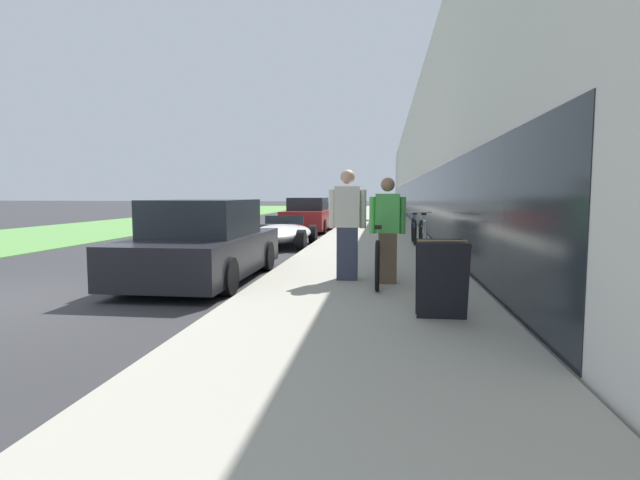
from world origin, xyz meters
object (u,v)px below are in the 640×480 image
object	(u,v)px
parked_sedan_curbside	(204,244)
vintage_roadster_curbside	(281,234)
tandem_bicycle	(378,255)
person_bystander	(347,225)
cruiser_bike_nearest	(422,235)
person_rider	(387,230)
parked_sedan_far	(308,216)
sandwich_board_sign	(441,278)
cruiser_bike_middle	(414,230)
bike_rack_hoop	(425,235)

from	to	relation	value
parked_sedan_curbside	vintage_roadster_curbside	distance (m)	6.03
tandem_bicycle	vintage_roadster_curbside	bearing A→B (deg)	115.07
person_bystander	cruiser_bike_nearest	bearing A→B (deg)	69.97
person_rider	parked_sedan_curbside	distance (m)	3.41
cruiser_bike_nearest	parked_sedan_far	xyz separation A→B (m)	(-4.12, 8.42, 0.09)
sandwich_board_sign	person_bystander	bearing A→B (deg)	117.67
person_bystander	parked_sedan_far	world-z (taller)	person_bystander
sandwich_board_sign	parked_sedan_curbside	bearing A→B (deg)	143.45
cruiser_bike_middle	cruiser_bike_nearest	bearing A→B (deg)	-87.78
person_bystander	cruiser_bike_nearest	size ratio (longest dim) A/B	1.05
tandem_bicycle	cruiser_bike_nearest	distance (m)	4.20
bike_rack_hoop	cruiser_bike_nearest	size ratio (longest dim) A/B	0.49
vintage_roadster_curbside	parked_sedan_far	world-z (taller)	parked_sedan_far
bike_rack_hoop	parked_sedan_curbside	xyz separation A→B (m)	(-4.17, -2.57, -0.00)
tandem_bicycle	sandwich_board_sign	distance (m)	2.65
parked_sedan_curbside	vintage_roadster_curbside	size ratio (longest dim) A/B	1.11
bike_rack_hoop	cruiser_bike_nearest	bearing A→B (deg)	88.40
person_rider	bike_rack_hoop	world-z (taller)	person_rider
vintage_roadster_curbside	parked_sedan_far	size ratio (longest dim) A/B	0.89
sandwich_board_sign	vintage_roadster_curbside	world-z (taller)	sandwich_board_sign
person_rider	cruiser_bike_middle	xyz separation A→B (m)	(0.80, 6.58, -0.46)
tandem_bicycle	parked_sedan_far	distance (m)	12.88
sandwich_board_sign	parked_sedan_curbside	xyz separation A→B (m)	(-3.92, 2.91, 0.06)
parked_sedan_far	person_bystander	bearing A→B (deg)	-78.47
cruiser_bike_middle	sandwich_board_sign	world-z (taller)	cruiser_bike_middle
parked_sedan_far	tandem_bicycle	bearing A→B (deg)	-76.12
cruiser_bike_nearest	cruiser_bike_middle	xyz separation A→B (m)	(-0.08, 2.13, -0.03)
cruiser_bike_middle	parked_sedan_far	xyz separation A→B (m)	(-4.03, 6.30, 0.12)
person_rider	cruiser_bike_middle	world-z (taller)	person_rider
person_rider	parked_sedan_curbside	size ratio (longest dim) A/B	0.39
person_bystander	vintage_roadster_curbside	distance (m)	7.01
parked_sedan_far	cruiser_bike_middle	bearing A→B (deg)	-57.36
person_rider	bike_rack_hoop	xyz separation A→B (m)	(0.85, 3.32, -0.33)
person_rider	sandwich_board_sign	world-z (taller)	person_rider
person_bystander	bike_rack_hoop	distance (m)	3.45
vintage_roadster_curbside	parked_sedan_far	bearing A→B (deg)	90.94
person_bystander	cruiser_bike_nearest	xyz separation A→B (m)	(1.54, 4.22, -0.50)
parked_sedan_far	person_rider	bearing A→B (deg)	-75.92
sandwich_board_sign	parked_sedan_curbside	size ratio (longest dim) A/B	0.21
person_bystander	person_rider	bearing A→B (deg)	-20.39
person_rider	parked_sedan_far	xyz separation A→B (m)	(-3.23, 12.88, -0.34)
bike_rack_hoop	vintage_roadster_curbside	bearing A→B (deg)	139.12
person_bystander	parked_sedan_curbside	xyz separation A→B (m)	(-2.66, 0.51, -0.40)
cruiser_bike_middle	parked_sedan_far	world-z (taller)	parked_sedan_far
person_rider	vintage_roadster_curbside	world-z (taller)	person_rider
person_rider	cruiser_bike_nearest	distance (m)	4.56
tandem_bicycle	person_rider	bearing A→B (deg)	-69.69
parked_sedan_far	vintage_roadster_curbside	bearing A→B (deg)	-89.06
person_rider	person_bystander	distance (m)	0.70
parked_sedan_curbside	cruiser_bike_middle	bearing A→B (deg)	54.79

